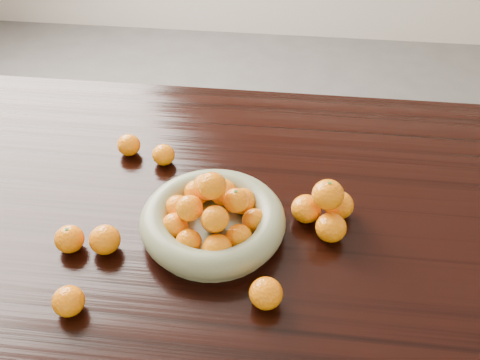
# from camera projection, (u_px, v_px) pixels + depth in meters

# --- Properties ---
(dining_table) EXTENTS (2.00, 1.00, 0.75)m
(dining_table) POSITION_uv_depth(u_px,v_px,m) (241.00, 227.00, 1.32)
(dining_table) COLOR black
(dining_table) RESTS_ON ground
(fruit_bowl) EXTENTS (0.32, 0.32, 0.16)m
(fruit_bowl) POSITION_uv_depth(u_px,v_px,m) (213.00, 219.00, 1.16)
(fruit_bowl) COLOR gray
(fruit_bowl) RESTS_ON dining_table
(orange_pyramid) EXTENTS (0.14, 0.14, 0.12)m
(orange_pyramid) POSITION_uv_depth(u_px,v_px,m) (326.00, 209.00, 1.17)
(orange_pyramid) COLOR orange
(orange_pyramid) RESTS_ON dining_table
(loose_orange_0) EXTENTS (0.06, 0.06, 0.06)m
(loose_orange_0) POSITION_uv_depth(u_px,v_px,m) (69.00, 239.00, 1.13)
(loose_orange_0) COLOR orange
(loose_orange_0) RESTS_ON dining_table
(loose_orange_1) EXTENTS (0.06, 0.06, 0.06)m
(loose_orange_1) POSITION_uv_depth(u_px,v_px,m) (69.00, 301.00, 1.01)
(loose_orange_1) COLOR orange
(loose_orange_1) RESTS_ON dining_table
(loose_orange_2) EXTENTS (0.07, 0.07, 0.06)m
(loose_orange_2) POSITION_uv_depth(u_px,v_px,m) (266.00, 293.00, 1.02)
(loose_orange_2) COLOR orange
(loose_orange_2) RESTS_ON dining_table
(loose_orange_3) EXTENTS (0.06, 0.06, 0.06)m
(loose_orange_3) POSITION_uv_depth(u_px,v_px,m) (129.00, 145.00, 1.38)
(loose_orange_3) COLOR orange
(loose_orange_3) RESTS_ON dining_table
(loose_orange_4) EXTENTS (0.06, 0.06, 0.05)m
(loose_orange_4) POSITION_uv_depth(u_px,v_px,m) (163.00, 155.00, 1.35)
(loose_orange_4) COLOR orange
(loose_orange_4) RESTS_ON dining_table
(loose_orange_5) EXTENTS (0.07, 0.07, 0.06)m
(loose_orange_5) POSITION_uv_depth(u_px,v_px,m) (105.00, 240.00, 1.12)
(loose_orange_5) COLOR orange
(loose_orange_5) RESTS_ON dining_table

